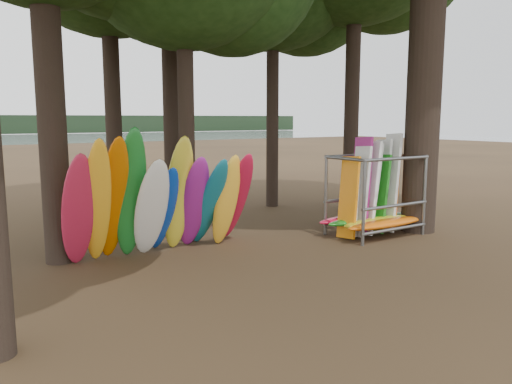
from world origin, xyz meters
TOP-DOWN VIEW (x-y plane):
  - ground at (0.00, 0.00)m, footprint 120.00×120.00m
  - lake at (0.00, 60.00)m, footprint 160.00×160.00m
  - kayak_row at (-3.14, 1.80)m, footprint 4.83×2.04m
  - storage_rack at (2.77, 0.68)m, footprint 3.14×1.56m

SIDE VIEW (x-z plane):
  - ground at x=0.00m, z-range 0.00..0.00m
  - lake at x=0.00m, z-range 0.00..0.00m
  - storage_rack at x=2.77m, z-range -0.38..2.50m
  - kayak_row at x=-3.14m, z-range -0.31..2.94m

